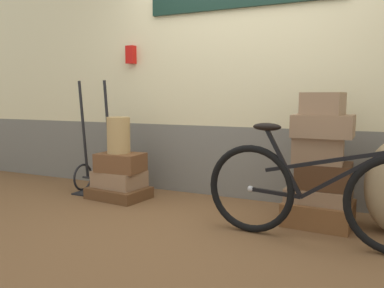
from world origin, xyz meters
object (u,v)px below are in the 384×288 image
Objects in this scene: wicker_basket at (119,135)px; bicycle at (317,194)px; suitcase_3 at (319,213)px; suitcase_5 at (324,175)px; suitcase_4 at (319,194)px; suitcase_6 at (318,150)px; luggage_trolley at (96,168)px; suitcase_0 at (119,193)px; suitcase_8 at (323,104)px; suitcase_1 at (119,179)px; suitcase_2 at (121,162)px; suitcase_7 at (323,126)px.

bicycle reaches higher than wicker_basket.
suitcase_5 is (0.03, 0.02, 0.32)m from suitcase_3.
suitcase_6 is (-0.02, -0.02, 0.38)m from suitcase_4.
luggage_trolley reaches higher than suitcase_4.
suitcase_4 is at bearing 7.26° from suitcase_0.
suitcase_8 is 0.25× the size of luggage_trolley.
suitcase_6 is (-0.05, -0.02, 0.22)m from suitcase_5.
suitcase_2 is at bearing -18.53° from suitcase_1.
suitcase_4 is 1.61× the size of suitcase_8.
suitcase_1 is 1.25× the size of suitcase_6.
suitcase_6 reaches higher than suitcase_0.
wicker_basket is 0.31× the size of luggage_trolley.
suitcase_7 reaches higher than suitcase_4.
suitcase_6 is (-0.02, 0.00, 0.53)m from suitcase_3.
wicker_basket is (0.01, -0.01, 0.47)m from suitcase_1.
suitcase_0 is at bearing -175.98° from suitcase_3.
suitcase_1 is at bearing 179.15° from suitcase_7.
suitcase_5 is 0.42m from suitcase_7.
suitcase_2 is 2.01m from suitcase_6.
suitcase_8 is at bearing 5.90° from suitcase_0.
bicycle is at bearing -12.56° from wicker_basket.
suitcase_4 is at bearing 113.36° from suitcase_3.
suitcase_7 is 1.51× the size of suitcase_8.
suitcase_0 is 0.61m from wicker_basket.
suitcase_5 is at bearing 43.17° from suitcase_3.
suitcase_8 is (2.02, -0.02, 0.63)m from suitcase_2.
suitcase_7 is (0.02, -0.03, 0.58)m from suitcase_4.
suitcase_5 is (0.04, 0.01, 0.16)m from suitcase_4.
luggage_trolley reaches higher than bicycle.
suitcase_5 reaches higher than suitcase_0.
bicycle is at bearing -6.83° from suitcase_1.
suitcase_0 is 2.03m from suitcase_3.
suitcase_1 reaches higher than suitcase_0.
suitcase_2 is at bearing -8.37° from wicker_basket.
suitcase_6 is 2.01m from wicker_basket.
suitcase_5 is 0.35× the size of luggage_trolley.
suitcase_1 is 0.92× the size of suitcase_3.
suitcase_3 is (2.01, 0.01, -0.28)m from suitcase_2.
suitcase_0 is at bearing -118.83° from suitcase_2.
luggage_trolley reaches higher than suitcase_0.
suitcase_2 is 0.99× the size of suitcase_7.
luggage_trolley is (-2.38, 0.06, -0.35)m from suitcase_6.
luggage_trolley is at bearing 169.88° from wicker_basket.
luggage_trolley is at bearing 172.12° from suitcase_0.
suitcase_2 is 0.29m from wicker_basket.
suitcase_3 reaches higher than suitcase_0.
suitcase_4 is 0.50m from bicycle.
suitcase_4 is 1.32× the size of wicker_basket.
suitcase_0 is 0.48× the size of luggage_trolley.
suitcase_1 is 0.99× the size of suitcase_4.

